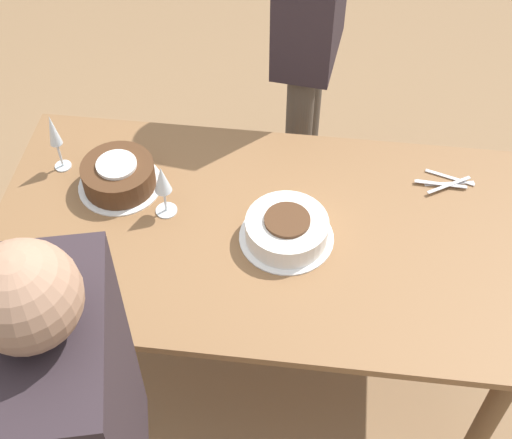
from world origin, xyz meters
TOP-DOWN VIEW (x-y plane):
  - ground_plane at (0.00, 0.00)m, footprint 12.00×12.00m
  - dining_table at (0.00, 0.00)m, footprint 1.71×0.93m
  - cake_center_white at (-0.10, 0.02)m, footprint 0.30×0.30m
  - cake_front_chocolate at (0.48, -0.14)m, footprint 0.28×0.28m
  - wine_glass_near at (0.30, -0.04)m, footprint 0.07×0.07m
  - wine_glass_far at (0.70, -0.20)m, footprint 0.06×0.06m
  - fork_pile at (-0.61, -0.28)m, footprint 0.20×0.13m
  - person_cutting at (-0.10, -0.85)m, footprint 0.26×0.42m

SIDE VIEW (x-z plane):
  - ground_plane at x=0.00m, z-range 0.00..0.00m
  - dining_table at x=0.00m, z-range 0.28..1.06m
  - fork_pile at x=-0.61m, z-range 0.78..0.79m
  - cake_center_white at x=-0.10m, z-range 0.77..0.86m
  - cake_front_chocolate at x=0.48m, z-range 0.77..0.88m
  - wine_glass_near at x=0.30m, z-range 0.81..1.01m
  - wine_glass_far at x=0.70m, z-range 0.82..1.05m
  - person_cutting at x=-0.10m, z-range 0.19..1.94m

